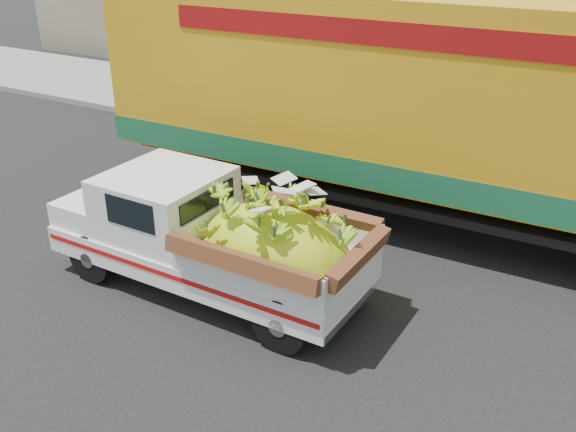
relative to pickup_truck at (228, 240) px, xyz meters
The scene contains 5 objects.
ground 0.98m from the pickup_truck, 55.79° to the left, with size 100.00×100.00×0.00m, color black.
curb 6.07m from the pickup_truck, 87.50° to the left, with size 60.00×0.25×0.15m, color gray.
sidewalk 8.16m from the pickup_truck, 88.15° to the left, with size 60.00×4.00×0.14m, color gray.
pickup_truck is the anchor object (origin of this frame).
semi_trailer 4.18m from the pickup_truck, 63.35° to the left, with size 12.02×2.73×3.80m.
Camera 1 is at (4.34, -6.63, 4.87)m, focal length 40.00 mm.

